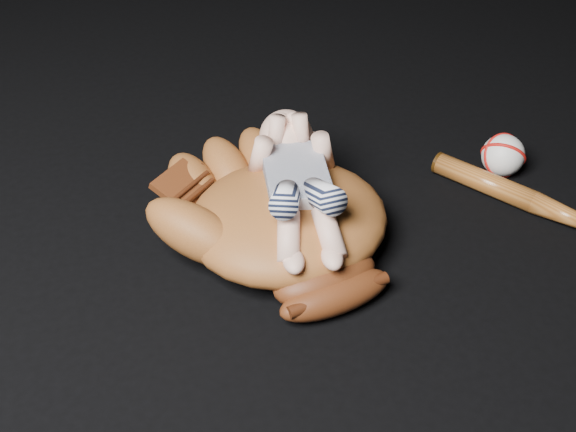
# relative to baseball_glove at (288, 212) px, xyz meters

# --- Properties ---
(baseball_glove) EXTENTS (0.47, 0.51, 0.14)m
(baseball_glove) POSITION_rel_baseball_glove_xyz_m (0.00, 0.00, 0.00)
(baseball_glove) COLOR brown
(baseball_glove) RESTS_ON ground
(newborn_baby) EXTENTS (0.20, 0.36, 0.14)m
(newborn_baby) POSITION_rel_baseball_glove_xyz_m (0.02, 0.00, 0.05)
(newborn_baby) COLOR #EFB49A
(newborn_baby) RESTS_ON baseball_glove
(baseball_bat) EXTENTS (0.27, 0.36, 0.04)m
(baseball_bat) POSITION_rel_baseball_glove_xyz_m (0.44, -0.05, -0.05)
(baseball_bat) COLOR #914E1C
(baseball_bat) RESTS_ON ground
(baseball) EXTENTS (0.10, 0.10, 0.08)m
(baseball) POSITION_rel_baseball_glove_xyz_m (0.43, 0.09, -0.03)
(baseball) COLOR white
(baseball) RESTS_ON ground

